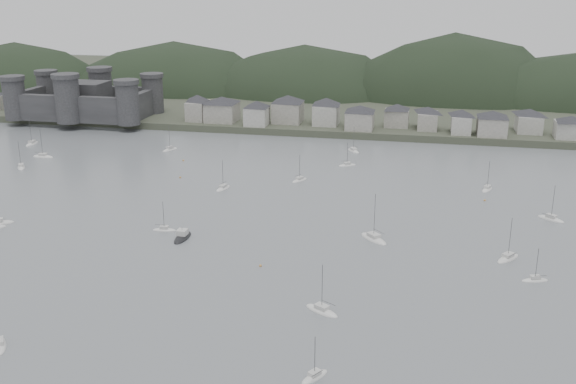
# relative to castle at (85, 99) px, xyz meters

# --- Properties ---
(ground) EXTENTS (900.00, 900.00, 0.00)m
(ground) POSITION_rel_castle_xyz_m (120.00, -179.80, -10.96)
(ground) COLOR slate
(ground) RESTS_ON ground
(far_shore_land) EXTENTS (900.00, 250.00, 3.00)m
(far_shore_land) POSITION_rel_castle_xyz_m (120.00, 115.20, -9.46)
(far_shore_land) COLOR #383D2D
(far_shore_land) RESTS_ON ground
(forested_ridge) EXTENTS (851.55, 103.94, 102.57)m
(forested_ridge) POSITION_rel_castle_xyz_m (124.83, 89.60, -22.25)
(forested_ridge) COLOR black
(forested_ridge) RESTS_ON ground
(castle) EXTENTS (66.00, 43.00, 20.00)m
(castle) POSITION_rel_castle_xyz_m (0.00, 0.00, 0.00)
(castle) COLOR #2F2F31
(castle) RESTS_ON far_shore_land
(waterfront_town) EXTENTS (451.48, 28.46, 12.92)m
(waterfront_town) POSITION_rel_castle_xyz_m (170.59, 3.54, -2.30)
(waterfront_town) COLOR gray
(waterfront_town) RESTS_ON far_shore_land
(sailboat_lead) EXTENTS (7.89, 6.81, 10.89)m
(sailboat_lead) POSITION_rel_castle_xyz_m (194.45, -96.09, -10.79)
(sailboat_lead) COLOR silver
(sailboat_lead) RESTS_ON ground
(moored_fleet) EXTENTS (263.06, 173.59, 13.56)m
(moored_fleet) POSITION_rel_castle_xyz_m (101.32, -117.85, -10.79)
(moored_fleet) COLOR silver
(moored_fleet) RESTS_ON ground
(motor_launch_far) EXTENTS (3.40, 9.18, 4.16)m
(motor_launch_far) POSITION_rel_castle_xyz_m (97.18, -131.19, -10.68)
(motor_launch_far) COLOR black
(motor_launch_far) RESTS_ON ground
(mooring_buoys) EXTENTS (125.73, 144.55, 0.70)m
(mooring_buoys) POSITION_rel_castle_xyz_m (108.57, -119.64, -10.81)
(mooring_buoys) COLOR #CC8F44
(mooring_buoys) RESTS_ON ground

